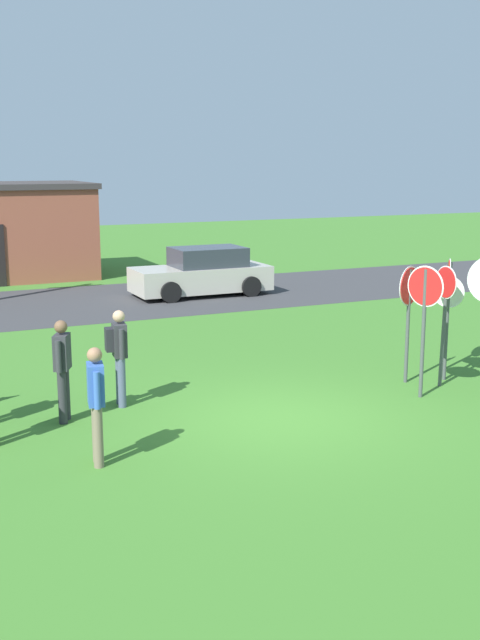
{
  "coord_description": "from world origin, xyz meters",
  "views": [
    {
      "loc": [
        -5.71,
        -11.01,
        4.2
      ],
      "look_at": [
        0.22,
        1.92,
        1.3
      ],
      "focal_mm": 44.1,
      "sensor_mm": 36.0,
      "label": 1
    }
  ],
  "objects": [
    {
      "name": "ground_plane",
      "position": [
        0.0,
        0.0,
        0.0
      ],
      "size": [
        80.0,
        80.0,
        0.0
      ],
      "primitive_type": "plane",
      "color": "#3D7528"
    },
    {
      "name": "street_asphalt",
      "position": [
        0.0,
        12.0,
        0.0
      ],
      "size": [
        60.0,
        6.4,
        0.01
      ],
      "primitive_type": "cube",
      "color": "#38383A",
      "rests_on": "ground"
    },
    {
      "name": "parked_car_on_street",
      "position": [
        3.47,
        11.87,
        0.69
      ],
      "size": [
        4.3,
        2.03,
        1.51
      ],
      "color": "#B7B2A3",
      "rests_on": "ground"
    },
    {
      "name": "stop_sign_tallest",
      "position": [
        4.52,
        1.33,
        1.57
      ],
      "size": [
        0.47,
        0.64,
        2.29
      ],
      "color": "#474C4C",
      "rests_on": "ground"
    },
    {
      "name": "stop_sign_far_back",
      "position": [
        2.93,
        0.02,
        1.63
      ],
      "size": [
        0.26,
        0.69,
        2.39
      ],
      "color": "#474C4C",
      "rests_on": "ground"
    },
    {
      "name": "stop_sign_leaning_right",
      "position": [
        3.28,
        0.93,
        1.54
      ],
      "size": [
        0.69,
        0.33,
        2.26
      ],
      "color": "#474C4C",
      "rests_on": "ground"
    },
    {
      "name": "stop_sign_rear_right",
      "position": [
        3.73,
        0.45,
        1.52
      ],
      "size": [
        0.12,
        0.62,
        2.29
      ],
      "color": "#474C4C",
      "rests_on": "ground"
    },
    {
      "name": "stop_sign_rear_left",
      "position": [
        4.07,
        0.77,
        1.36
      ],
      "size": [
        0.37,
        0.5,
        2.04
      ],
      "color": "#474C4C",
      "rests_on": "ground"
    },
    {
      "name": "person_in_dark_shirt",
      "position": [
        -2.14,
        1.8,
        0.98
      ],
      "size": [
        0.39,
        0.57,
        1.69
      ],
      "color": "#4C5670",
      "rests_on": "ground"
    },
    {
      "name": "person_in_teal",
      "position": [
        -3.18,
        -0.7,
        0.95
      ],
      "size": [
        0.28,
        0.56,
        1.69
      ],
      "color": "#7A6B56",
      "rests_on": "ground"
    },
    {
      "name": "person_holding_notes",
      "position": [
        -3.2,
        1.35,
        0.95
      ],
      "size": [
        0.35,
        0.52,
        1.69
      ],
      "color": "#2D2D33",
      "rests_on": "ground"
    }
  ]
}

